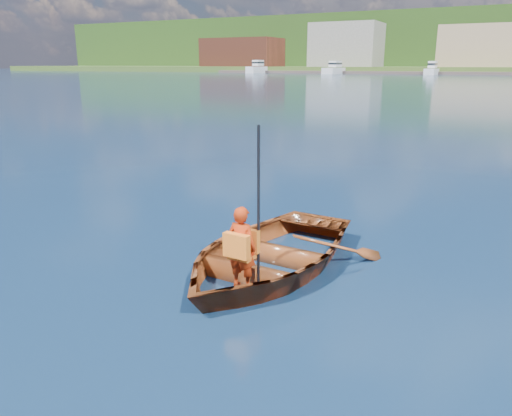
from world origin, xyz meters
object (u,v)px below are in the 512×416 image
child_paddler (242,247)px  marina_yachts (501,70)px  rowboat (267,253)px  dock (470,73)px

child_paddler → marina_yachts: marina_yachts is taller
rowboat → marina_yachts: 142.97m
marina_yachts → child_paddler: bearing=-89.3°
child_paddler → dock: child_paddler is taller
dock → marina_yachts: (7.69, -4.70, 1.02)m
rowboat → dock: (-9.39, 147.65, 0.17)m
child_paddler → dock: 148.86m
rowboat → marina_yachts: (-1.70, 142.95, 1.18)m
rowboat → child_paddler: (0.09, -0.91, 0.42)m
rowboat → marina_yachts: bearing=90.7°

